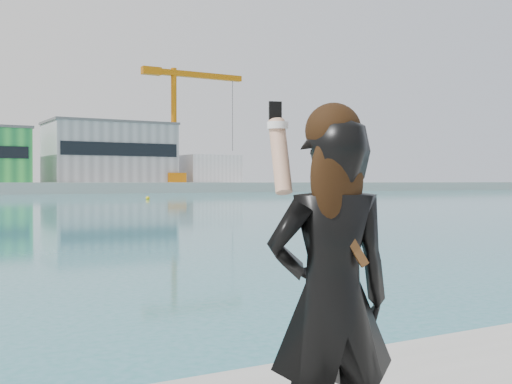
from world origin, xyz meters
The scene contains 6 objects.
warehouse_grey_right centered at (40.00, 127.98, 8.26)m, with size 25.50×15.35×12.50m.
ancillary_shed centered at (62.00, 126.00, 5.00)m, with size 12.00×10.00×6.00m, color silver.
dock_crane centered at (53.20, 122.00, 15.07)m, with size 23.00×4.00×24.00m.
flagpole_right centered at (22.09, 121.00, 6.54)m, with size 1.28×0.16×8.00m.
buoy_near centered at (26.85, 70.73, 0.00)m, with size 0.50×0.50×0.50m, color #D8BD0B.
woman centered at (0.79, -0.82, 1.71)m, with size 0.71×0.56×1.80m.
Camera 1 is at (-1.02, -3.22, 2.22)m, focal length 45.00 mm.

